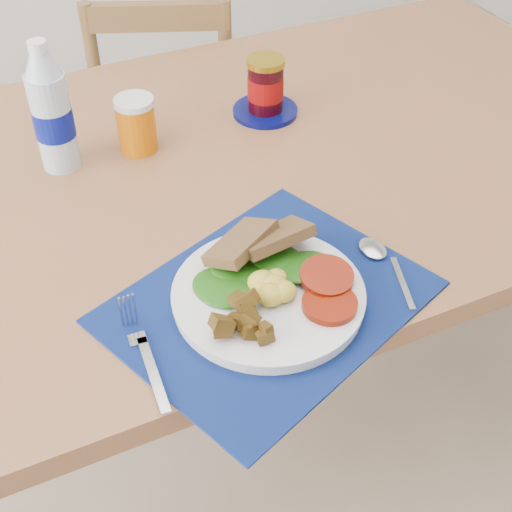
% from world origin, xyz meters
% --- Properties ---
extents(ground, '(4.00, 4.00, 0.00)m').
position_xyz_m(ground, '(0.00, 0.00, 0.00)').
color(ground, gray).
rests_on(ground, ground).
extents(table, '(1.40, 0.90, 0.75)m').
position_xyz_m(table, '(0.00, 0.20, 0.67)').
color(table, brown).
rests_on(table, ground).
extents(chair_far, '(0.48, 0.47, 1.00)m').
position_xyz_m(chair_far, '(-0.02, 0.84, 0.52)').
color(chair_far, brown).
rests_on(chair_far, ground).
extents(placemat, '(0.50, 0.45, 0.00)m').
position_xyz_m(placemat, '(-0.20, -0.13, 0.75)').
color(placemat, black).
rests_on(placemat, table).
extents(breakfast_plate, '(0.26, 0.26, 0.06)m').
position_xyz_m(breakfast_plate, '(-0.20, -0.14, 0.77)').
color(breakfast_plate, silver).
rests_on(breakfast_plate, placemat).
extents(fork, '(0.03, 0.18, 0.00)m').
position_xyz_m(fork, '(-0.38, -0.15, 0.76)').
color(fork, '#B2B5BA').
rests_on(fork, placemat).
extents(spoon, '(0.04, 0.16, 0.00)m').
position_xyz_m(spoon, '(-0.01, -0.13, 0.76)').
color(spoon, '#B2B5BA').
rests_on(spoon, placemat).
extents(water_bottle, '(0.07, 0.07, 0.23)m').
position_xyz_m(water_bottle, '(-0.38, 0.32, 0.85)').
color(water_bottle, '#ADBFCC').
rests_on(water_bottle, table).
extents(juice_glass, '(0.07, 0.07, 0.09)m').
position_xyz_m(juice_glass, '(-0.24, 0.31, 0.80)').
color(juice_glass, '#CB6105').
rests_on(juice_glass, table).
extents(jam_on_saucer, '(0.12, 0.12, 0.11)m').
position_xyz_m(jam_on_saucer, '(0.02, 0.33, 0.80)').
color(jam_on_saucer, '#04094B').
rests_on(jam_on_saucer, table).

